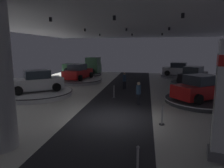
# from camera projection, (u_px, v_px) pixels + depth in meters

# --- Properties ---
(ground) EXTENTS (24.00, 44.00, 0.06)m
(ground) POSITION_uv_depth(u_px,v_px,m) (112.00, 119.00, 11.15)
(ground) COLOR silver
(ceiling_with_spotlights) EXTENTS (24.00, 44.00, 0.39)m
(ceiling_with_spotlights) POSITION_uv_depth(u_px,v_px,m) (112.00, 13.00, 10.19)
(ceiling_with_spotlights) COLOR silver
(display_platform_deep_right) EXTENTS (4.87, 4.87, 0.29)m
(display_platform_deep_right) POSITION_uv_depth(u_px,v_px,m) (179.00, 76.00, 26.92)
(display_platform_deep_right) COLOR #B7B7BC
(display_platform_deep_right) RESTS_ON ground
(display_car_deep_right) EXTENTS (4.53, 3.11, 1.71)m
(display_car_deep_right) POSITION_uv_depth(u_px,v_px,m) (179.00, 70.00, 26.78)
(display_car_deep_right) COLOR silver
(display_car_deep_right) RESTS_ON display_platform_deep_right
(display_platform_mid_right) EXTENTS (5.02, 5.02, 0.30)m
(display_platform_mid_right) POSITION_uv_depth(u_px,v_px,m) (201.00, 101.00, 14.32)
(display_platform_mid_right) COLOR #333338
(display_platform_mid_right) RESTS_ON ground
(display_car_mid_right) EXTENTS (4.45, 3.94, 1.71)m
(display_car_mid_right) POSITION_uv_depth(u_px,v_px,m) (201.00, 88.00, 14.15)
(display_car_mid_right) COLOR red
(display_car_mid_right) RESTS_ON display_platform_mid_right
(display_platform_far_right) EXTENTS (4.69, 4.69, 0.28)m
(display_platform_far_right) POSITION_uv_depth(u_px,v_px,m) (193.00, 84.00, 21.34)
(display_platform_far_right) COLOR #333338
(display_platform_far_right) RESTS_ON ground
(display_car_far_right) EXTENTS (3.67, 4.54, 1.71)m
(display_car_far_right) POSITION_uv_depth(u_px,v_px,m) (193.00, 75.00, 21.16)
(display_car_far_right) COLOR black
(display_car_far_right) RESTS_ON display_platform_far_right
(display_platform_far_left) EXTENTS (5.41, 5.41, 0.37)m
(display_platform_far_left) POSITION_uv_depth(u_px,v_px,m) (78.00, 80.00, 23.19)
(display_platform_far_left) COLOR #B7B7BC
(display_platform_far_left) RESTS_ON ground
(display_car_far_left) EXTENTS (2.71, 4.42, 1.71)m
(display_car_far_left) POSITION_uv_depth(u_px,v_px,m) (78.00, 72.00, 23.00)
(display_car_far_left) COLOR red
(display_car_far_left) RESTS_ON display_platform_far_left
(display_platform_mid_left) EXTENTS (5.84, 5.84, 0.38)m
(display_platform_mid_left) POSITION_uv_depth(u_px,v_px,m) (36.00, 93.00, 16.59)
(display_platform_mid_left) COLOR silver
(display_platform_mid_left) RESTS_ON ground
(display_car_mid_left) EXTENTS (4.38, 4.07, 1.71)m
(display_car_mid_left) POSITION_uv_depth(u_px,v_px,m) (36.00, 82.00, 16.45)
(display_car_mid_left) COLOR silver
(display_car_mid_left) RESTS_ON display_platform_mid_left
(display_platform_deep_left) EXTENTS (5.68, 5.68, 0.26)m
(display_platform_deep_left) POSITION_uv_depth(u_px,v_px,m) (82.00, 74.00, 29.60)
(display_platform_deep_left) COLOR #333338
(display_platform_deep_left) RESTS_ON ground
(pickup_truck_deep_left) EXTENTS (5.42, 2.91, 2.30)m
(pickup_truck_deep_left) POSITION_uv_depth(u_px,v_px,m) (84.00, 67.00, 29.34)
(pickup_truck_deep_left) COLOR #2D5638
(pickup_truck_deep_left) RESTS_ON display_platform_deep_left
(visitor_walking_near) EXTENTS (0.32, 0.32, 1.59)m
(visitor_walking_near) POSITION_uv_depth(u_px,v_px,m) (124.00, 80.00, 19.08)
(visitor_walking_near) COLOR black
(visitor_walking_near) RESTS_ON ground
(visitor_walking_far) EXTENTS (0.32, 0.32, 1.59)m
(visitor_walking_far) POSITION_uv_depth(u_px,v_px,m) (139.00, 92.00, 13.73)
(visitor_walking_far) COLOR black
(visitor_walking_far) RESTS_ON ground
(stanchion_a) EXTENTS (0.28, 0.28, 1.01)m
(stanchion_a) POSITION_uv_depth(u_px,v_px,m) (114.00, 93.00, 15.71)
(stanchion_a) COLOR #333338
(stanchion_a) RESTS_ON ground
(stanchion_b) EXTENTS (0.28, 0.28, 1.01)m
(stanchion_b) POSITION_uv_depth(u_px,v_px,m) (162.00, 118.00, 10.19)
(stanchion_b) COLOR #333338
(stanchion_b) RESTS_ON ground
(stanchion_c) EXTENTS (0.28, 0.28, 1.01)m
(stanchion_c) POSITION_uv_depth(u_px,v_px,m) (138.00, 166.00, 6.00)
(stanchion_c) COLOR #333338
(stanchion_c) RESTS_ON ground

